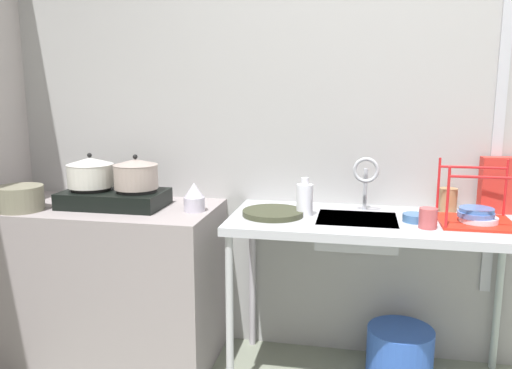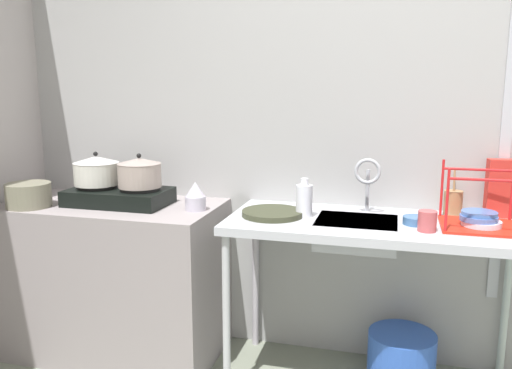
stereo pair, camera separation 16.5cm
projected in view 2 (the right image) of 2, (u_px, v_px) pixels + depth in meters
wall_back at (404, 105)px, 2.58m from camera, size 4.99×0.10×2.70m
wall_metal_strip at (511, 77)px, 2.38m from camera, size 0.05×0.01×2.16m
counter_concrete at (115, 278)px, 2.81m from camera, size 1.14×0.59×0.83m
counter_sink at (374, 235)px, 2.39m from camera, size 1.36×0.59×0.83m
stove at (119, 196)px, 2.71m from camera, size 0.52×0.30×0.10m
pot_on_left_burner at (96, 170)px, 2.72m from camera, size 0.24×0.24×0.18m
pot_on_right_burner at (140, 172)px, 2.66m from camera, size 0.22×0.22×0.17m
pot_beside_stove at (29, 195)px, 2.65m from camera, size 0.23×0.23×0.12m
percolator at (195, 196)px, 2.58m from camera, size 0.10×0.10×0.14m
sink_basin at (356, 233)px, 2.41m from camera, size 0.37×0.31×0.12m
faucet at (368, 176)px, 2.49m from camera, size 0.13×0.07×0.27m
frying_pan at (272, 213)px, 2.48m from camera, size 0.29×0.29×0.03m
dish_rack at (479, 219)px, 2.26m from camera, size 0.32×0.30×0.28m
cup_by_rack at (427, 221)px, 2.20m from camera, size 0.08×0.08×0.09m
small_bowl_on_drainboard at (416, 221)px, 2.32m from camera, size 0.11×0.11×0.04m
bottle_by_sink at (304, 200)px, 2.45m from camera, size 0.08×0.08×0.19m
cereal_box at (507, 188)px, 2.43m from camera, size 0.19×0.09×0.28m
utensil_jar at (453, 202)px, 2.50m from camera, size 0.09×0.09×0.23m
bucket_on_floor at (401, 357)px, 2.56m from camera, size 0.33×0.33×0.25m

